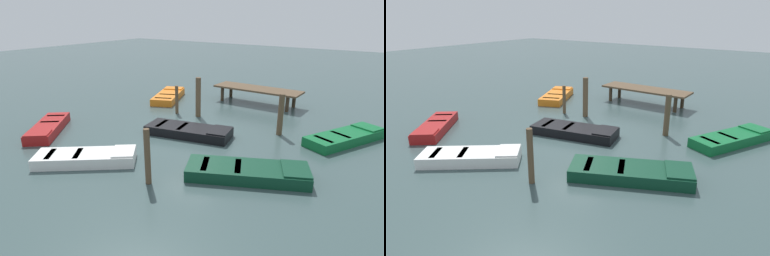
{
  "view_description": "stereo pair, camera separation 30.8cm",
  "coord_description": "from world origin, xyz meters",
  "views": [
    {
      "loc": [
        7.83,
        -11.49,
        5.25
      ],
      "look_at": [
        0.0,
        0.0,
        0.35
      ],
      "focal_mm": 31.23,
      "sensor_mm": 36.0,
      "label": 1
    },
    {
      "loc": [
        8.08,
        -11.32,
        5.25
      ],
      "look_at": [
        0.0,
        0.0,
        0.35
      ],
      "focal_mm": 31.23,
      "sensor_mm": 36.0,
      "label": 2
    }
  ],
  "objects": [
    {
      "name": "dock_segment",
      "position": [
        0.17,
        6.59,
        0.83
      ],
      "size": [
        5.15,
        1.65,
        0.95
      ],
      "rotation": [
        0.0,
        0.0,
        -0.02
      ],
      "color": "brown",
      "rests_on": "ground_plane"
    },
    {
      "name": "rowboat_white",
      "position": [
        -1.56,
        -4.51,
        0.22
      ],
      "size": [
        3.55,
        3.16,
        0.46
      ],
      "rotation": [
        0.0,
        0.0,
        0.66
      ],
      "color": "silver",
      "rests_on": "ground_plane"
    },
    {
      "name": "rowboat_black",
      "position": [
        -0.11,
        -0.07,
        0.22
      ],
      "size": [
        3.97,
        2.12,
        0.46
      ],
      "rotation": [
        0.0,
        0.0,
        0.21
      ],
      "color": "black",
      "rests_on": "ground_plane"
    },
    {
      "name": "rowboat_orange",
      "position": [
        -4.81,
        4.46,
        0.22
      ],
      "size": [
        2.56,
        3.71,
        0.46
      ],
      "rotation": [
        0.0,
        0.0,
        1.97
      ],
      "color": "orange",
      "rests_on": "ground_plane"
    },
    {
      "name": "rowboat_red",
      "position": [
        -5.68,
        -3.33,
        0.22
      ],
      "size": [
        3.08,
        3.41,
        0.46
      ],
      "rotation": [
        0.0,
        0.0,
        5.41
      ],
      "color": "maroon",
      "rests_on": "ground_plane"
    },
    {
      "name": "ground_plane",
      "position": [
        0.0,
        0.0,
        0.0
      ],
      "size": [
        80.0,
        80.0,
        0.0
      ],
      "primitive_type": "plane",
      "color": "#384C4C"
    },
    {
      "name": "mooring_piling_near_left",
      "position": [
        -1.34,
        2.54,
        1.02
      ],
      "size": [
        0.27,
        0.27,
        2.05
      ],
      "primitive_type": "cylinder",
      "color": "brown",
      "rests_on": "ground_plane"
    },
    {
      "name": "mooring_piling_mid_right",
      "position": [
        3.16,
        2.29,
        0.93
      ],
      "size": [
        0.25,
        0.25,
        1.86
      ],
      "primitive_type": "cylinder",
      "color": "brown",
      "rests_on": "ground_plane"
    },
    {
      "name": "rowboat_dark_green",
      "position": [
        3.76,
        -2.23,
        0.22
      ],
      "size": [
        4.22,
        2.96,
        0.46
      ],
      "rotation": [
        0.0,
        0.0,
        0.43
      ],
      "color": "#0C3823",
      "rests_on": "ground_plane"
    },
    {
      "name": "mooring_piling_center",
      "position": [
        -2.59,
        2.35,
        0.75
      ],
      "size": [
        0.17,
        0.17,
        1.51
      ],
      "primitive_type": "cylinder",
      "color": "brown",
      "rests_on": "ground_plane"
    },
    {
      "name": "rowboat_green",
      "position": [
        5.78,
        2.98,
        0.22
      ],
      "size": [
        2.75,
        3.92,
        0.46
      ],
      "rotation": [
        0.0,
        0.0,
        1.11
      ],
      "color": "#0F602D",
      "rests_on": "ground_plane"
    },
    {
      "name": "mooring_piling_mid_left",
      "position": [
        1.3,
        -4.38,
        0.93
      ],
      "size": [
        0.2,
        0.2,
        1.85
      ],
      "primitive_type": "cylinder",
      "color": "brown",
      "rests_on": "ground_plane"
    }
  ]
}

